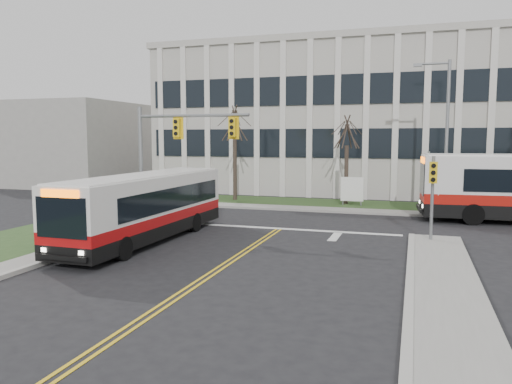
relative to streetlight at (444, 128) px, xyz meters
The scene contains 15 objects.
ground 18.81m from the streetlight, 116.37° to the right, with size 120.00×120.00×0.00m, color black.
sidewalk_east 21.82m from the streetlight, 91.43° to the right, with size 2.00×26.00×0.14m, color #9E9B93.
sidewalk_cross 6.04m from the streetlight, 161.74° to the right, with size 44.00×1.60×0.14m, color #9E9B93.
building_lawn 6.23m from the streetlight, 149.29° to the left, with size 44.00×5.00×0.12m, color #2B471E.
office_building 14.15m from the streetlight, 102.38° to the left, with size 40.00×16.00×12.00m, color #B5B2A7.
building_annex 35.43m from the streetlight, 163.93° to the left, with size 12.00×12.00×8.00m, color #9E9B93.
mast_arm_signal 16.39m from the streetlight, 146.49° to the right, with size 6.11×0.38×6.20m.
signal_pole_near 9.72m from the streetlight, 95.10° to the right, with size 0.34×0.39×3.80m.
signal_pole_far 2.93m from the streetlight, 136.05° to the right, with size 0.34×0.39×3.80m.
streetlight is the anchor object (origin of this frame).
directory_sign 6.96m from the streetlight, 166.77° to the left, with size 1.50×0.12×2.00m.
tree_left 14.15m from the streetlight, behind, with size 1.80×1.80×7.70m.
tree_mid 6.36m from the streetlight, 161.65° to the left, with size 1.80×1.80×6.82m.
bus_main 18.51m from the streetlight, 135.54° to the right, with size 2.37×10.95×2.92m, color silver, non-canonical shape.
newspaper_box_blue 22.40m from the streetlight, 134.78° to the right, with size 0.50×0.45×0.95m, color navy.
Camera 1 is at (6.43, -15.92, 4.56)m, focal length 35.00 mm.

